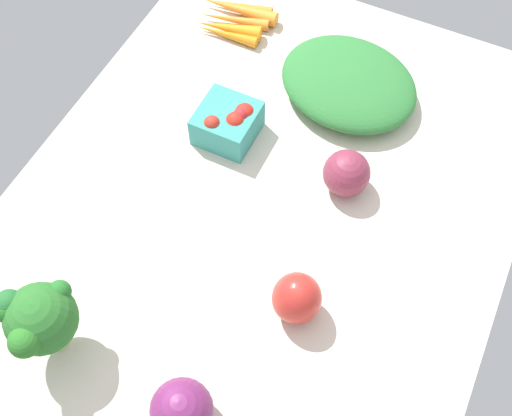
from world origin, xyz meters
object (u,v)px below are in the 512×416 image
object	(u,v)px
bell_pepper_red	(297,298)
broccoli_head	(38,319)
leafy_greens_clump	(349,83)
red_onion_near_basket	(347,173)
carrot_bunch	(234,19)
red_onion_center	(182,410)
berry_basket	(229,122)

from	to	relation	value
bell_pepper_red	broccoli_head	size ratio (longest dim) A/B	0.62
leafy_greens_clump	red_onion_near_basket	size ratio (longest dim) A/B	3.27
bell_pepper_red	carrot_bunch	xyz separation A→B (cm)	(47.77, 33.96, -2.98)
red_onion_near_basket	broccoli_head	bearing A→B (deg)	147.49
red_onion_near_basket	red_onion_center	distance (cm)	43.09
broccoli_head	carrot_bunch	xyz separation A→B (cm)	(66.63, 5.94, -7.74)
red_onion_center	carrot_bunch	size ratio (longest dim) A/B	0.52
leafy_greens_clump	carrot_bunch	distance (cm)	26.67
berry_basket	red_onion_near_basket	xyz separation A→B (cm)	(-1.30, -21.26, 0.49)
carrot_bunch	bell_pepper_red	bearing A→B (deg)	-144.59
leafy_greens_clump	berry_basket	bearing A→B (deg)	139.27
berry_basket	carrot_bunch	xyz separation A→B (cm)	(23.79, 11.15, -1.97)
red_onion_center	leafy_greens_clump	bearing A→B (deg)	1.23
bell_pepper_red	red_onion_near_basket	world-z (taller)	bell_pepper_red
red_onion_near_basket	carrot_bunch	world-z (taller)	red_onion_near_basket
red_onion_near_basket	broccoli_head	size ratio (longest dim) A/B	0.55
leafy_greens_clump	berry_basket	size ratio (longest dim) A/B	2.59
leafy_greens_clump	berry_basket	world-z (taller)	berry_basket
red_onion_near_basket	carrot_bunch	bearing A→B (deg)	52.26
leafy_greens_clump	red_onion_center	world-z (taller)	red_onion_center
berry_basket	broccoli_head	xyz separation A→B (cm)	(-42.84, 5.21, 5.77)
broccoli_head	carrot_bunch	distance (cm)	67.34
berry_basket	red_onion_center	bearing A→B (deg)	-160.19
bell_pepper_red	red_onion_near_basket	size ratio (longest dim) A/B	1.14
red_onion_center	carrot_bunch	xyz separation A→B (cm)	(67.84, 27.02, -2.81)
bell_pepper_red	broccoli_head	xyz separation A→B (cm)	(-18.86, 28.02, 4.76)
leafy_greens_clump	bell_pepper_red	size ratio (longest dim) A/B	2.86
broccoli_head	red_onion_near_basket	bearing A→B (deg)	-32.51
bell_pepper_red	broccoli_head	distance (cm)	34.11
broccoli_head	berry_basket	bearing A→B (deg)	-6.94
red_onion_center	broccoli_head	world-z (taller)	broccoli_head
berry_basket	carrot_bunch	distance (cm)	26.35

